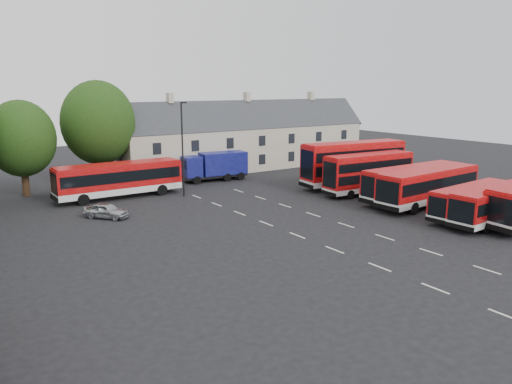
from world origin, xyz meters
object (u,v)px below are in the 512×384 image
Objects in this scene: silver_car at (106,211)px; lamppost at (183,147)px; bus_dd_south at (369,171)px; box_truck at (216,165)px.

silver_car is 0.41× the size of lamppost.
bus_dd_south is 26.00m from silver_car.
lamppost is at bearing -16.43° from silver_car.
bus_dd_south is at bearing -52.43° from silver_car.
box_truck is at bearing -9.25° from silver_car.
silver_car is (-25.32, 5.68, -1.71)m from bus_dd_south.
silver_car is at bearing -142.57° from box_truck.
lamppost is (-16.14, 9.64, 2.65)m from bus_dd_south.
bus_dd_south is at bearing -30.85° from lamppost.
bus_dd_south is at bearing -51.42° from box_truck.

